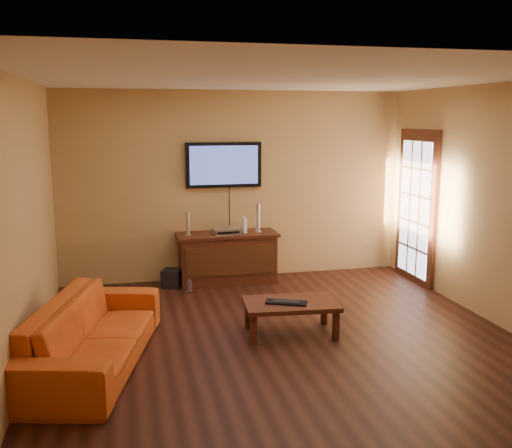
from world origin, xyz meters
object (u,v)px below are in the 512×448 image
object	(u,v)px
media_console	(227,258)
bottle	(190,286)
av_receiver	(226,231)
coffee_table	(291,306)
keyboard	(286,302)
speaker_left	(188,225)
television	(224,165)
game_console	(244,225)
sofa	(93,322)
speaker_right	(258,219)
subwoofer	(172,278)

from	to	relation	value
media_console	bottle	xyz separation A→B (m)	(-0.59, -0.38, -0.27)
av_receiver	bottle	bearing A→B (deg)	-155.54
coffee_table	keyboard	bearing A→B (deg)	-146.35
speaker_left	television	bearing A→B (deg)	23.61
speaker_left	game_console	world-z (taller)	speaker_left
game_console	bottle	bearing A→B (deg)	-158.44
sofa	bottle	world-z (taller)	sofa
media_console	speaker_right	distance (m)	0.70
coffee_table	keyboard	xyz separation A→B (m)	(-0.07, -0.04, 0.06)
television	keyboard	distance (m)	2.73
sofa	keyboard	xyz separation A→B (m)	(1.97, 0.28, -0.04)
sofa	speaker_right	xyz separation A→B (m)	(2.18, 2.45, 0.47)
speaker_right	subwoofer	size ratio (longest dim) A/B	1.62
bottle	coffee_table	bearing A→B (deg)	-62.89
subwoofer	keyboard	xyz separation A→B (m)	(1.04, -2.11, 0.26)
media_console	television	size ratio (longest dim) A/B	1.31
subwoofer	bottle	xyz separation A→B (m)	(0.21, -0.32, -0.04)
television	bottle	bearing A→B (deg)	-134.09
television	keyboard	size ratio (longest dim) A/B	2.34
av_receiver	subwoofer	xyz separation A→B (m)	(-0.77, -0.01, -0.63)
media_console	bottle	size ratio (longest dim) A/B	7.49
speaker_right	game_console	distance (m)	0.21
bottle	keyboard	bearing A→B (deg)	-65.15
sofa	speaker_left	distance (m)	2.74
television	coffee_table	distance (m)	2.72
game_console	speaker_left	bearing A→B (deg)	178.22
media_console	television	world-z (taller)	television
coffee_table	sofa	world-z (taller)	sofa
bottle	television	bearing A→B (deg)	45.91
coffee_table	speaker_right	world-z (taller)	speaker_right
coffee_table	subwoofer	size ratio (longest dim) A/B	4.20
television	game_console	world-z (taller)	television
subwoofer	keyboard	size ratio (longest dim) A/B	0.53
game_console	keyboard	bearing A→B (deg)	-93.36
speaker_right	bottle	distance (m)	1.36
subwoofer	speaker_right	bearing A→B (deg)	24.91
television	coffee_table	bearing A→B (deg)	-82.57
speaker_right	av_receiver	xyz separation A→B (m)	(-0.47, -0.05, -0.14)
media_console	av_receiver	world-z (taller)	av_receiver
television	subwoofer	world-z (taller)	television
sofa	speaker_left	bearing A→B (deg)	-11.43
game_console	sofa	bearing A→B (deg)	-132.08
sofa	coffee_table	bearing A→B (deg)	-66.50
speaker_left	game_console	xyz separation A→B (m)	(0.80, 0.02, -0.04)
sofa	bottle	xyz separation A→B (m)	(1.15, 2.07, -0.34)
coffee_table	media_console	bearing A→B (deg)	98.22
television	sofa	size ratio (longest dim) A/B	0.50
av_receiver	subwoofer	world-z (taller)	av_receiver
game_console	bottle	size ratio (longest dim) A/B	1.16
sofa	subwoofer	distance (m)	2.59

